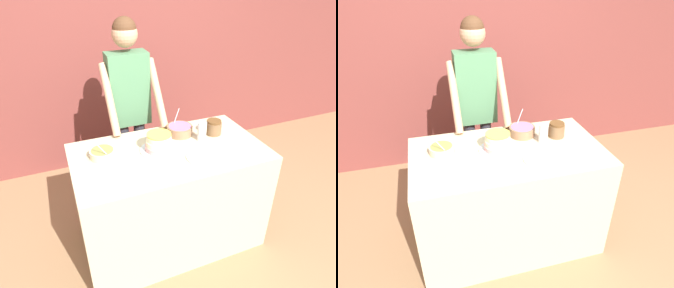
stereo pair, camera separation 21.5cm
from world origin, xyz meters
TOP-DOWN VIEW (x-y plane):
  - ground_plane at (0.00, 0.00)m, footprint 14.00×14.00m
  - wall_back at (0.00, 1.88)m, footprint 10.00×0.05m
  - counter at (0.00, 0.40)m, footprint 1.44×0.80m
  - person_baker at (-0.11, 1.07)m, footprint 0.47×0.48m
  - cake at (-0.07, 0.43)m, footprint 0.29×0.29m
  - frosting_bowl_purple at (0.18, 0.61)m, footprint 0.21×0.21m
  - frosting_bowl_olive at (-0.48, 0.50)m, footprint 0.18×0.18m
  - drinking_glass at (0.30, 0.45)m, footprint 0.07×0.07m
  - ceramic_plate at (0.18, 0.21)m, footprint 0.23×0.23m
  - stoneware_jar at (0.44, 0.51)m, footprint 0.13×0.13m

SIDE VIEW (x-z plane):
  - ground_plane at x=0.00m, z-range 0.00..0.00m
  - counter at x=0.00m, z-range 0.00..0.89m
  - ceramic_plate at x=0.18m, z-range 0.89..0.90m
  - frosting_bowl_olive at x=-0.48m, z-range 0.85..1.00m
  - frosting_bowl_purple at x=0.18m, z-range 0.83..1.03m
  - stoneware_jar at x=0.44m, z-range 0.89..1.01m
  - cake at x=-0.07m, z-range 0.88..1.02m
  - drinking_glass at x=0.30m, z-range 0.89..1.05m
  - person_baker at x=-0.11m, z-range 0.22..1.97m
  - wall_back at x=0.00m, z-range 0.00..2.60m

